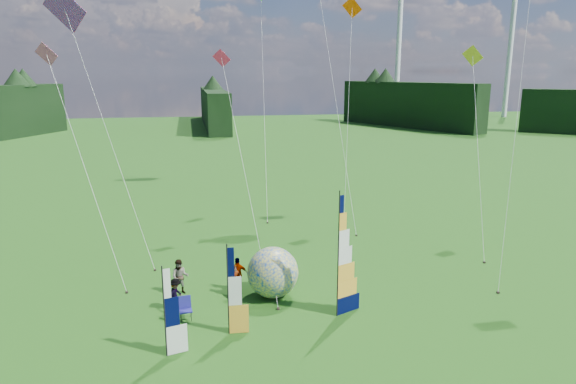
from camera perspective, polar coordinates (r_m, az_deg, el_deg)
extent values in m
plane|color=#286713|center=(21.56, 4.85, -16.74)|extent=(220.00, 220.00, 0.00)
sphere|color=#093AA6|center=(25.21, -1.70, -8.91)|extent=(2.68, 2.68, 2.50)
imported|color=#66594C|center=(25.66, -5.89, -9.73)|extent=(0.65, 0.52, 1.54)
imported|color=#66594C|center=(26.19, -11.91, -9.21)|extent=(0.91, 0.53, 1.77)
imported|color=#66594C|center=(24.58, -12.38, -11.06)|extent=(0.73, 1.06, 1.54)
imported|color=#66594C|center=(26.19, -5.59, -9.04)|extent=(1.04, 0.52, 1.70)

